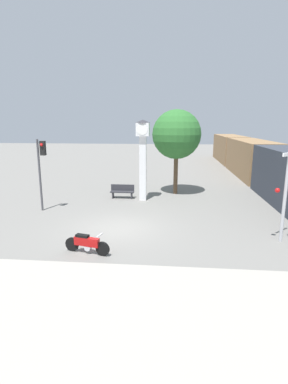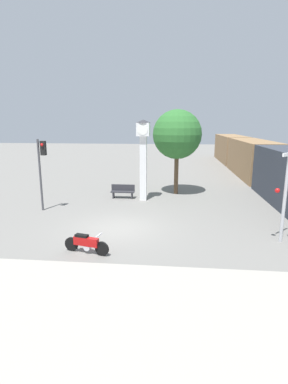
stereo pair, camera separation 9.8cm
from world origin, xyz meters
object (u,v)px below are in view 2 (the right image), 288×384
Objects in this scene: clock_tower at (143,149)px; street_tree at (177,135)px; motorcycle at (86,243)px; railroad_crossing_signal at (286,191)px; freight_train at (252,158)px; bench at (123,191)px; traffic_light at (42,162)px.

street_tree reaches higher than clock_tower.
railroad_crossing_signal is (8.01, 1.98, 1.84)m from motorcycle.
freight_train is 21.00× the size of bench.
motorcycle is 0.36× the size of clock_tower.
clock_tower is 14.14m from freight_train.
freight_train is (10.82, 18.96, 1.29)m from motorcycle.
street_tree reaches higher than bench.
street_tree is at bearing -131.21° from freight_train.
clock_tower is 0.88× the size of street_tree.
freight_train is at bearing 48.79° from street_tree.
freight_train is 20.10m from traffic_light.
street_tree reaches higher than motorcycle.
railroad_crossing_signal is 2.58× the size of bench.
railroad_crossing_signal is (12.14, -3.60, -0.60)m from traffic_light.
freight_train is at bearing 47.67° from clock_tower.
railroad_crossing_signal is at bearing -40.69° from bench.
motorcycle is at bearing -119.72° from freight_train.
motorcycle is at bearing -99.05° from clock_tower.
traffic_light is 1.00× the size of railroad_crossing_signal.
railroad_crossing_signal is 0.69× the size of street_tree.
clock_tower reaches higher than bench.
bench is (-3.60, -1.70, -3.72)m from street_tree.
railroad_crossing_signal is at bearing -62.63° from street_tree.
street_tree is 3.71× the size of bench.
railroad_crossing_signal reaches higher than bench.
street_tree is at bearing 33.42° from traffic_light.
freight_train is 8.14× the size of railroad_crossing_signal.
motorcycle is at bearing -53.50° from traffic_light.
motorcycle is at bearing -166.11° from railroad_crossing_signal.
motorcycle is 8.93m from bench.
clock_tower is 9.43m from railroad_crossing_signal.
railroad_crossing_signal reaches higher than freight_train.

